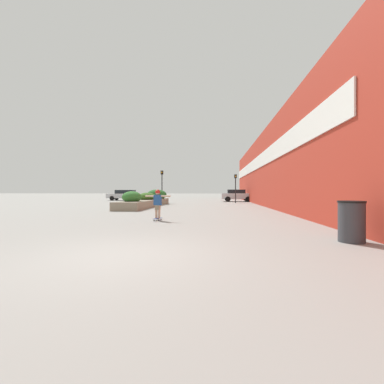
{
  "coord_description": "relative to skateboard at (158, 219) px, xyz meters",
  "views": [
    {
      "loc": [
        1.89,
        -5.06,
        1.31
      ],
      "look_at": [
        -0.23,
        17.88,
        1.25
      ],
      "focal_mm": 24.0,
      "sensor_mm": 36.0,
      "label": 1
    }
  ],
  "objects": [
    {
      "name": "ground_plane",
      "position": [
        0.73,
        -6.35,
        -0.07
      ],
      "size": [
        300.0,
        300.0,
        0.0
      ],
      "primitive_type": "plane",
      "color": "gray"
    },
    {
      "name": "building_wall_right",
      "position": [
        7.06,
        11.28,
        3.25
      ],
      "size": [
        0.67,
        45.44,
        6.62
      ],
      "color": "#B23323",
      "rests_on": "ground_plane"
    },
    {
      "name": "planter_box",
      "position": [
        -3.38,
        10.78,
        0.46
      ],
      "size": [
        2.01,
        11.13,
        1.5
      ],
      "color": "gray",
      "rests_on": "ground_plane"
    },
    {
      "name": "skateboard",
      "position": [
        0.0,
        0.0,
        0.0
      ],
      "size": [
        0.31,
        0.67,
        0.09
      ],
      "rotation": [
        0.0,
        0.0,
        -0.21
      ],
      "color": "navy",
      "rests_on": "ground_plane"
    },
    {
      "name": "skateboarder",
      "position": [
        0.0,
        0.0,
        0.81
      ],
      "size": [
        1.21,
        0.32,
        1.3
      ],
      "rotation": [
        0.0,
        0.0,
        -0.21
      ],
      "color": "tan",
      "rests_on": "skateboard"
    },
    {
      "name": "trash_bin",
      "position": [
        6.11,
        -4.44,
        0.47
      ],
      "size": [
        0.66,
        0.66,
        1.07
      ],
      "color": "#38383D",
      "rests_on": "ground_plane"
    },
    {
      "name": "car_leftmost",
      "position": [
        5.36,
        21.98,
        0.75
      ],
      "size": [
        4.04,
        2.03,
        1.54
      ],
      "rotation": [
        0.0,
        0.0,
        -1.57
      ],
      "color": "#BCBCC1",
      "rests_on": "ground_plane"
    },
    {
      "name": "car_center_left",
      "position": [
        -10.57,
        24.71,
        0.73
      ],
      "size": [
        4.77,
        1.87,
        1.51
      ],
      "rotation": [
        0.0,
        0.0,
        1.57
      ],
      "color": "#BCBCC1",
      "rests_on": "ground_plane"
    },
    {
      "name": "traffic_light_left",
      "position": [
        -3.55,
        17.66,
        2.44
      ],
      "size": [
        0.28,
        0.3,
        3.71
      ],
      "color": "black",
      "rests_on": "ground_plane"
    },
    {
      "name": "traffic_light_right",
      "position": [
        4.87,
        18.09,
        2.17
      ],
      "size": [
        0.28,
        0.3,
        3.25
      ],
      "color": "black",
      "rests_on": "ground_plane"
    }
  ]
}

